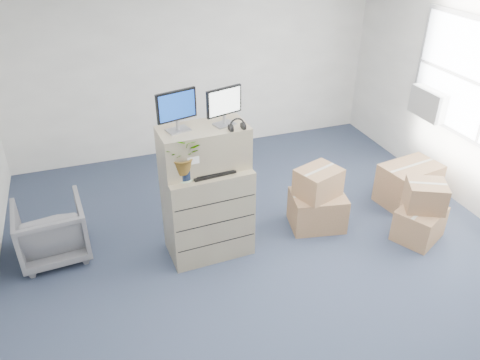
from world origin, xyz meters
The scene contains 17 objects.
ground centered at (0.00, 0.00, 0.00)m, with size 7.00×7.00×0.00m, color #282F48.
wall_back centered at (0.00, 3.51, 1.40)m, with size 6.00×0.02×2.80m, color silver.
ac_unit centered at (2.87, 1.40, 1.20)m, with size 0.24×0.60×0.40m, color silver.
filing_cabinet_lower centered at (-0.60, 0.77, 0.56)m, with size 0.95×0.58×1.11m, color gray.
filing_cabinet_upper centered at (-0.60, 0.82, 1.35)m, with size 0.95×0.48×0.48m, color gray.
monitor_left centered at (-0.86, 0.82, 1.84)m, with size 0.43×0.22×0.44m.
monitor_right centered at (-0.36, 0.81, 1.82)m, with size 0.41×0.21×0.41m.
headphones centered at (-0.27, 0.65, 1.64)m, with size 0.17×0.17×0.02m, color black.
keyboard centered at (-0.55, 0.65, 1.13)m, with size 0.48×0.20×0.02m, color black.
mouse centered at (-0.25, 0.68, 1.13)m, with size 0.10×0.06×0.03m, color silver.
water_bottle centered at (-0.51, 0.84, 1.25)m, with size 0.08×0.08×0.27m, color #999DA1.
phone_dock centered at (-0.68, 0.80, 1.16)m, with size 0.07×0.06×0.15m.
external_drive centered at (-0.29, 0.89, 1.15)m, with size 0.23×0.18×0.07m, color black.
tissue_box centered at (-0.28, 0.88, 1.23)m, with size 0.27×0.13×0.10m, color #3E90D4.
potted_plant centered at (-0.87, 0.64, 1.35)m, with size 0.50×0.52×0.41m.
office_chair centered at (-2.35, 1.27, 0.39)m, with size 0.75×0.71×0.78m, color slate.
cardboard_boxes centered at (1.68, 0.64, 0.33)m, with size 2.27×1.41×0.82m.
Camera 1 is at (-1.73, -3.58, 3.63)m, focal length 35.00 mm.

